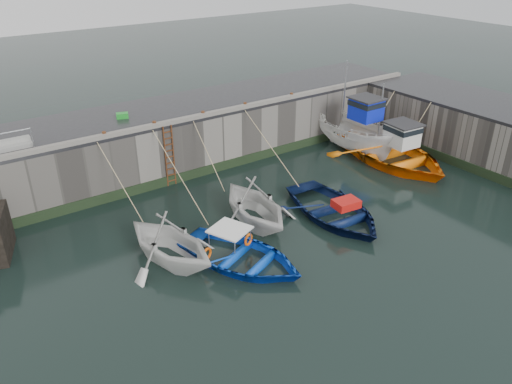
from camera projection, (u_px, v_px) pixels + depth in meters
ground at (333, 264)px, 19.48m from camera, size 120.00×120.00×0.00m
quay_back at (182, 135)px, 27.89m from camera, size 30.00×5.00×3.00m
quay_right at (495, 134)px, 27.99m from camera, size 5.00×15.00×3.00m
road_back at (180, 108)px, 27.16m from camera, size 30.00×5.00×0.16m
road_right at (501, 107)px, 27.27m from camera, size 5.00×15.00×0.16m
kerb_back at (201, 116)px, 25.37m from camera, size 30.00×0.30×0.20m
algae_back at (205, 171)px, 26.61m from camera, size 30.00×0.08×0.50m
algae_right at (463, 165)px, 27.27m from camera, size 0.08×15.00×0.50m
ladder at (170, 156)px, 24.94m from camera, size 0.51×0.08×3.20m
boat_near_white at (171, 261)px, 19.67m from camera, size 4.94×5.39×2.40m
boat_near_white_rope at (129, 216)px, 22.83m from camera, size 0.04×4.50×3.10m
boat_near_blue at (241, 263)px, 19.56m from camera, size 5.55×6.34×1.09m
boat_near_blue_rope at (180, 210)px, 23.34m from camera, size 0.04×5.96×3.10m
boat_near_blacktrim at (254, 222)px, 22.32m from camera, size 4.39×4.97×2.44m
boat_near_blacktrim_rope at (209, 189)px, 25.27m from camera, size 0.04×4.06×3.10m
boat_near_navy at (333, 217)px, 22.77m from camera, size 4.68×6.13×1.19m
boat_near_navy_rope at (270, 179)px, 26.33m from camera, size 0.04×5.43×3.10m
boat_far_white at (356, 134)px, 29.32m from camera, size 2.40×6.32×5.44m
boat_far_orange at (392, 153)px, 28.06m from camera, size 5.95×7.91×4.55m
fish_crate at (122, 116)px, 25.30m from camera, size 0.67×0.54×0.26m
railing at (12, 144)px, 21.66m from camera, size 1.60×1.05×1.00m
bollard_a at (104, 134)px, 22.88m from camera, size 0.18×0.18×0.28m
bollard_b at (154, 124)px, 24.15m from camera, size 0.18×0.18×0.28m
bollard_c at (203, 114)px, 25.53m from camera, size 0.18×0.18×0.28m
bollard_d at (245, 105)px, 26.85m from camera, size 0.18×0.18×0.28m
bollard_e at (292, 95)px, 28.48m from camera, size 0.18×0.18×0.28m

